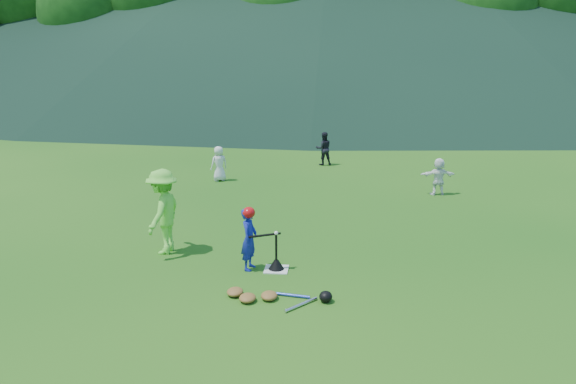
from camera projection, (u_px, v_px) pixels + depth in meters
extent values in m
plane|color=#165112|center=(276.00, 270.00, 10.70)|extent=(120.00, 120.00, 0.00)
cube|color=silver|center=(276.00, 269.00, 10.70)|extent=(0.45, 0.45, 0.02)
sphere|color=white|center=(276.00, 233.00, 10.52)|extent=(0.08, 0.08, 0.08)
imported|color=#16219A|center=(249.00, 239.00, 10.60)|extent=(0.35, 0.48, 1.20)
imported|color=#70DE41|center=(163.00, 212.00, 11.42)|extent=(0.78, 1.20, 1.75)
imported|color=silver|center=(219.00, 164.00, 17.82)|extent=(0.65, 0.60, 1.12)
imported|color=black|center=(324.00, 149.00, 20.29)|extent=(0.68, 0.59, 1.20)
imported|color=white|center=(438.00, 176.00, 16.11)|extent=(1.03, 0.46, 1.08)
cone|color=black|center=(276.00, 264.00, 10.67)|extent=(0.30, 0.30, 0.18)
cylinder|color=black|center=(276.00, 248.00, 10.59)|extent=(0.04, 0.04, 0.50)
ellipsoid|color=red|center=(249.00, 213.00, 10.47)|extent=(0.24, 0.26, 0.22)
cylinder|color=black|center=(265.00, 235.00, 10.51)|extent=(0.60, 0.26, 0.07)
ellipsoid|color=olive|center=(247.00, 298.00, 9.34)|extent=(0.28, 0.34, 0.13)
ellipsoid|color=olive|center=(269.00, 296.00, 9.43)|extent=(0.28, 0.34, 0.13)
ellipsoid|color=olive|center=(235.00, 292.00, 9.58)|extent=(0.28, 0.34, 0.13)
cylinder|color=silver|center=(301.00, 305.00, 9.18)|extent=(0.52, 0.57, 0.06)
cylinder|color=#263FA5|center=(291.00, 295.00, 9.53)|extent=(0.68, 0.17, 0.05)
ellipsoid|color=black|center=(326.00, 297.00, 9.32)|extent=(0.22, 0.24, 0.19)
cube|color=gray|center=(322.00, 103.00, 37.58)|extent=(70.00, 0.03, 1.20)
cube|color=yellow|center=(322.00, 93.00, 37.42)|extent=(70.00, 0.08, 0.08)
cylinder|color=gray|center=(322.00, 103.00, 37.58)|extent=(0.07, 0.07, 1.30)
cylinder|color=#382314|center=(51.00, 74.00, 45.88)|extent=(0.56, 0.56, 4.34)
cylinder|color=#382314|center=(93.00, 83.00, 42.71)|extent=(0.56, 0.56, 3.18)
ellipsoid|color=#164711|center=(87.00, 14.00, 41.47)|extent=(6.92, 6.92, 7.95)
cylinder|color=#382314|center=(160.00, 78.00, 43.67)|extent=(0.56, 0.56, 3.78)
cylinder|color=#382314|center=(224.00, 74.00, 44.63)|extent=(0.56, 0.56, 4.38)
cylinder|color=#382314|center=(280.00, 84.00, 41.47)|extent=(0.56, 0.56, 3.22)
ellipsoid|color=#164711|center=(280.00, 12.00, 40.21)|extent=(6.99, 6.99, 8.04)
cylinder|color=#382314|center=(345.00, 79.00, 42.43)|extent=(0.56, 0.56, 3.81)
cylinder|color=#382314|center=(408.00, 74.00, 43.39)|extent=(0.56, 0.56, 4.41)
cylinder|color=#382314|center=(480.00, 85.00, 40.22)|extent=(0.56, 0.56, 3.25)
ellipsoid|color=#164711|center=(486.00, 9.00, 38.95)|extent=(7.07, 7.07, 8.13)
cylinder|color=#382314|center=(542.00, 80.00, 41.18)|extent=(0.56, 0.56, 3.85)
cone|color=black|center=(37.00, 9.00, 85.48)|extent=(80.00, 80.00, 20.00)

